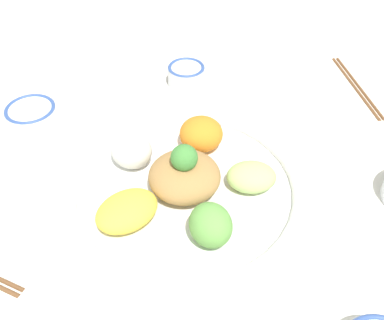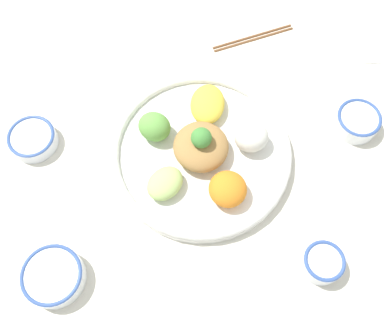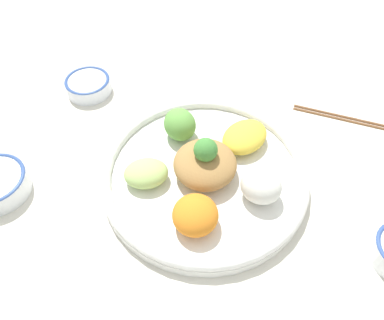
{
  "view_description": "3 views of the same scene",
  "coord_description": "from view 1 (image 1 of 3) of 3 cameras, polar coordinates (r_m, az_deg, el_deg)",
  "views": [
    {
      "loc": [
        0.39,
        -0.32,
        0.56
      ],
      "look_at": [
        0.03,
        0.01,
        0.1
      ],
      "focal_mm": 42.0,
      "sensor_mm": 36.0,
      "label": 1
    },
    {
      "loc": [
        -0.0,
        0.42,
        0.9
      ],
      "look_at": [
        0.03,
        0.03,
        0.03
      ],
      "focal_mm": 42.0,
      "sensor_mm": 36.0,
      "label": 2
    },
    {
      "loc": [
        -0.26,
        0.34,
        0.59
      ],
      "look_at": [
        0.05,
        0.0,
        0.02
      ],
      "focal_mm": 35.0,
      "sensor_mm": 36.0,
      "label": 3
    }
  ],
  "objects": [
    {
      "name": "ground_plane",
      "position": [
        0.76,
        -1.8,
        -4.56
      ],
      "size": [
        2.4,
        2.4,
        0.0
      ],
      "primitive_type": "plane",
      "color": "silver"
    },
    {
      "name": "chopsticks_pair_far",
      "position": [
        1.07,
        20.22,
        8.82
      ],
      "size": [
        0.21,
        0.14,
        0.01
      ],
      "rotation": [
        0.0,
        0.0,
        2.57
      ],
      "color": "brown",
      "rests_on": "ground_plane"
    },
    {
      "name": "sauce_bowl_dark",
      "position": [
        0.94,
        -19.67,
        5.35
      ],
      "size": [
        0.1,
        0.1,
        0.04
      ],
      "color": "white",
      "rests_on": "ground_plane"
    },
    {
      "name": "sauce_bowl_red",
      "position": [
        1.0,
        -0.73,
        10.8
      ],
      "size": [
        0.08,
        0.08,
        0.05
      ],
      "color": "white",
      "rests_on": "ground_plane"
    },
    {
      "name": "serving_spoon_main",
      "position": [
        1.11,
        7.38,
        12.76
      ],
      "size": [
        0.14,
        0.06,
        0.01
      ],
      "rotation": [
        0.0,
        0.0,
        2.86
      ],
      "color": "white",
      "rests_on": "ground_plane"
    },
    {
      "name": "salad_platter",
      "position": [
        0.74,
        -1.02,
        -3.23
      ],
      "size": [
        0.39,
        0.39,
        0.11
      ],
      "color": "white",
      "rests_on": "ground_plane"
    }
  ]
}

